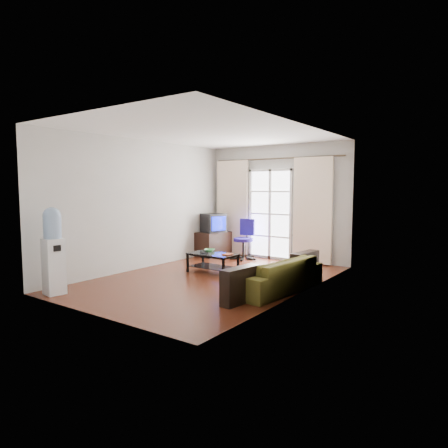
# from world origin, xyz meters

# --- Properties ---
(floor) EXTENTS (5.20, 5.20, 0.00)m
(floor) POSITION_xyz_m (0.00, 0.00, 0.00)
(floor) COLOR #5A2715
(floor) RESTS_ON ground
(ceiling) EXTENTS (5.20, 5.20, 0.00)m
(ceiling) POSITION_xyz_m (0.00, 0.00, 2.70)
(ceiling) COLOR white
(ceiling) RESTS_ON wall_back
(wall_back) EXTENTS (3.60, 0.02, 2.70)m
(wall_back) POSITION_xyz_m (0.00, 2.60, 1.35)
(wall_back) COLOR beige
(wall_back) RESTS_ON floor
(wall_front) EXTENTS (3.60, 0.02, 2.70)m
(wall_front) POSITION_xyz_m (0.00, -2.60, 1.35)
(wall_front) COLOR beige
(wall_front) RESTS_ON floor
(wall_left) EXTENTS (0.02, 5.20, 2.70)m
(wall_left) POSITION_xyz_m (-1.80, 0.00, 1.35)
(wall_left) COLOR beige
(wall_left) RESTS_ON floor
(wall_right) EXTENTS (0.02, 5.20, 2.70)m
(wall_right) POSITION_xyz_m (1.80, 0.00, 1.35)
(wall_right) COLOR beige
(wall_right) RESTS_ON floor
(french_door) EXTENTS (1.16, 0.06, 2.15)m
(french_door) POSITION_xyz_m (-0.15, 2.54, 1.07)
(french_door) COLOR white
(french_door) RESTS_ON wall_back
(curtain_rod) EXTENTS (3.30, 0.04, 0.04)m
(curtain_rod) POSITION_xyz_m (0.00, 2.50, 2.38)
(curtain_rod) COLOR #4C3F2D
(curtain_rod) RESTS_ON wall_back
(curtain_left) EXTENTS (0.90, 0.07, 2.35)m
(curtain_left) POSITION_xyz_m (-1.20, 2.48, 1.20)
(curtain_left) COLOR #F9E4C8
(curtain_left) RESTS_ON curtain_rod
(curtain_right) EXTENTS (0.90, 0.07, 2.35)m
(curtain_right) POSITION_xyz_m (0.95, 2.48, 1.20)
(curtain_right) COLOR #F9E4C8
(curtain_right) RESTS_ON curtain_rod
(radiator) EXTENTS (0.64, 0.12, 0.64)m
(radiator) POSITION_xyz_m (0.80, 2.50, 0.33)
(radiator) COLOR gray
(radiator) RESTS_ON floor
(sofa) EXTENTS (2.01, 1.12, 0.54)m
(sofa) POSITION_xyz_m (1.40, -0.05, 0.27)
(sofa) COLOR brown
(sofa) RESTS_ON floor
(coffee_table) EXTENTS (0.98, 0.57, 0.39)m
(coffee_table) POSITION_xyz_m (-0.31, 0.46, 0.25)
(coffee_table) COLOR silver
(coffee_table) RESTS_ON floor
(bowl) EXTENTS (0.36, 0.36, 0.05)m
(bowl) POSITION_xyz_m (-0.49, 0.60, 0.42)
(bowl) COLOR #338C43
(bowl) RESTS_ON coffee_table
(book) EXTENTS (0.16, 0.22, 0.02)m
(book) POSITION_xyz_m (-0.04, 0.49, 0.40)
(book) COLOR #A12413
(book) RESTS_ON coffee_table
(remote) EXTENTS (0.18, 0.07, 0.02)m
(remote) POSITION_xyz_m (-0.40, 0.32, 0.40)
(remote) COLOR black
(remote) RESTS_ON coffee_table
(tv_stand) EXTENTS (0.65, 0.88, 0.60)m
(tv_stand) POSITION_xyz_m (-1.50, 2.06, 0.30)
(tv_stand) COLOR black
(tv_stand) RESTS_ON floor
(crt_tv) EXTENTS (0.62, 0.63, 0.47)m
(crt_tv) POSITION_xyz_m (-1.49, 2.05, 0.83)
(crt_tv) COLOR black
(crt_tv) RESTS_ON tv_stand
(task_chair) EXTENTS (0.72, 0.72, 0.96)m
(task_chair) POSITION_xyz_m (-0.60, 2.10, 0.28)
(task_chair) COLOR black
(task_chair) RESTS_ON floor
(water_cooler) EXTENTS (0.33, 0.32, 1.40)m
(water_cooler) POSITION_xyz_m (-1.41, -2.30, 0.73)
(water_cooler) COLOR white
(water_cooler) RESTS_ON floor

